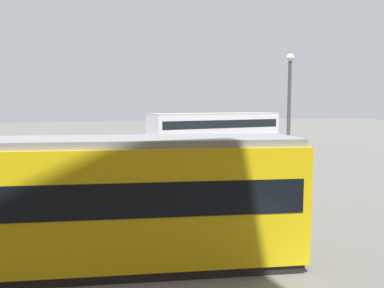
# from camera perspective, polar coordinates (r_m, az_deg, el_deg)

# --- Properties ---
(ground_plane) EXTENTS (160.00, 160.00, 0.00)m
(ground_plane) POSITION_cam_1_polar(r_m,az_deg,el_deg) (26.56, -3.17, -4.11)
(ground_plane) COLOR slate
(double_decker_bus) EXTENTS (11.20, 4.45, 3.83)m
(double_decker_bus) POSITION_cam_1_polar(r_m,az_deg,el_deg) (31.24, 3.31, 1.01)
(double_decker_bus) COLOR silver
(double_decker_bus) RESTS_ON ground
(tram_yellow) EXTENTS (12.54, 4.63, 3.62)m
(tram_yellow) POSITION_cam_1_polar(r_m,az_deg,el_deg) (11.49, -15.78, -7.89)
(tram_yellow) COLOR yellow
(tram_yellow) RESTS_ON ground
(pedestrian_near_railing) EXTENTS (0.38, 0.38, 1.60)m
(pedestrian_near_railing) POSITION_cam_1_polar(r_m,az_deg,el_deg) (21.55, -5.62, -3.97)
(pedestrian_near_railing) COLOR black
(pedestrian_near_railing) RESTS_ON ground
(pedestrian_crossing) EXTENTS (0.42, 0.42, 1.59)m
(pedestrian_crossing) POSITION_cam_1_polar(r_m,az_deg,el_deg) (21.03, 6.31, -4.24)
(pedestrian_crossing) COLOR #33384C
(pedestrian_crossing) RESTS_ON ground
(pedestrian_railing) EXTENTS (6.66, 0.15, 1.08)m
(pedestrian_railing) POSITION_cam_1_polar(r_m,az_deg,el_deg) (19.18, -8.43, -5.77)
(pedestrian_railing) COLOR gray
(pedestrian_railing) RESTS_ON ground
(info_sign) EXTENTS (1.22, 0.19, 2.39)m
(info_sign) POSITION_cam_1_polar(r_m,az_deg,el_deg) (17.97, -22.29, -3.86)
(info_sign) COLOR slate
(info_sign) RESTS_ON ground
(street_lamp) EXTENTS (0.36, 0.36, 6.76)m
(street_lamp) POSITION_cam_1_polar(r_m,az_deg,el_deg) (18.53, 13.65, 3.78)
(street_lamp) COLOR #4C4C51
(street_lamp) RESTS_ON ground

